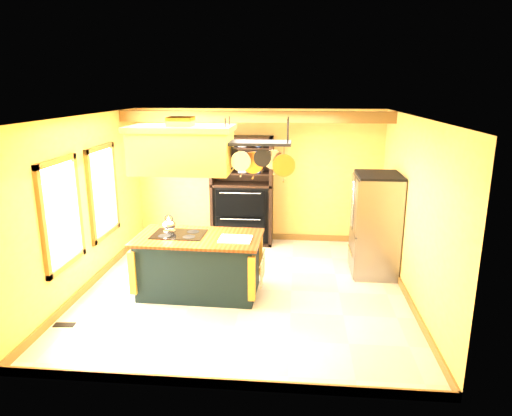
% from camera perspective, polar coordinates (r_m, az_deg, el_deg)
% --- Properties ---
extents(floor, '(5.00, 5.00, 0.00)m').
position_cam_1_polar(floor, '(7.37, -1.40, -10.07)').
color(floor, beige).
rests_on(floor, ground).
extents(ceiling, '(5.00, 5.00, 0.00)m').
position_cam_1_polar(ceiling, '(6.70, -1.54, 11.37)').
color(ceiling, white).
rests_on(ceiling, wall_back).
extents(wall_back, '(5.00, 0.02, 2.70)m').
position_cam_1_polar(wall_back, '(9.34, 0.30, 4.03)').
color(wall_back, '#E4AA53').
rests_on(wall_back, floor).
extents(wall_front, '(5.00, 0.02, 2.70)m').
position_cam_1_polar(wall_front, '(4.57, -5.12, -7.87)').
color(wall_front, '#E4AA53').
rests_on(wall_front, floor).
extents(wall_left, '(0.02, 5.00, 2.70)m').
position_cam_1_polar(wall_left, '(7.61, -20.50, 0.56)').
color(wall_left, '#E4AA53').
rests_on(wall_left, floor).
extents(wall_right, '(0.02, 5.00, 2.70)m').
position_cam_1_polar(wall_right, '(7.08, 19.06, -0.35)').
color(wall_right, '#E4AA53').
rests_on(wall_right, floor).
extents(ceiling_beam, '(5.00, 0.15, 0.20)m').
position_cam_1_polar(ceiling_beam, '(8.39, -0.16, 11.34)').
color(ceiling_beam, brown).
rests_on(ceiling_beam, ceiling).
extents(window_near, '(0.06, 1.06, 1.56)m').
position_cam_1_polar(window_near, '(6.90, -23.09, -0.70)').
color(window_near, brown).
rests_on(window_near, wall_left).
extents(window_far, '(0.06, 1.06, 1.56)m').
position_cam_1_polar(window_far, '(8.12, -18.53, 1.94)').
color(window_far, brown).
rests_on(window_far, wall_left).
extents(kitchen_island, '(1.94, 1.11, 1.11)m').
position_cam_1_polar(kitchen_island, '(7.13, -7.11, -6.98)').
color(kitchen_island, black).
rests_on(kitchen_island, floor).
extents(range_hood, '(1.50, 0.85, 0.80)m').
position_cam_1_polar(range_hood, '(6.72, -9.27, 7.40)').
color(range_hood, '#BC7C2F').
rests_on(range_hood, ceiling).
extents(pot_rack, '(1.05, 0.48, 0.82)m').
position_cam_1_polar(pot_rack, '(6.54, 0.30, 7.06)').
color(pot_rack, black).
rests_on(pot_rack, ceiling).
extents(refrigerator, '(0.74, 0.87, 1.70)m').
position_cam_1_polar(refrigerator, '(7.95, 14.62, -2.32)').
color(refrigerator, gray).
rests_on(refrigerator, floor).
extents(hutch, '(1.23, 0.56, 2.18)m').
position_cam_1_polar(hutch, '(9.25, -1.73, 0.75)').
color(hutch, black).
rests_on(hutch, floor).
extents(floor_register, '(0.29, 0.15, 0.01)m').
position_cam_1_polar(floor_register, '(6.86, -22.83, -13.30)').
color(floor_register, black).
rests_on(floor_register, floor).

